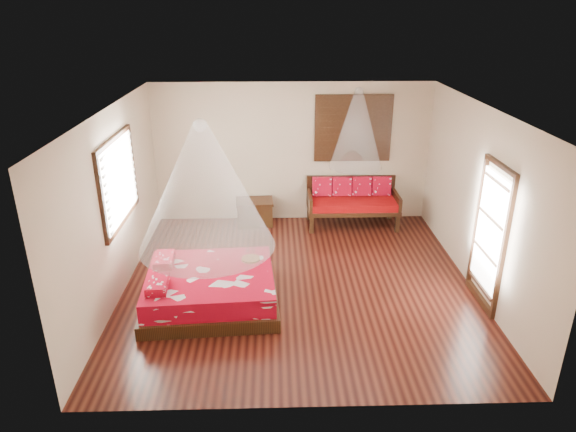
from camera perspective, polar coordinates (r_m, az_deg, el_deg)
The scene contains 10 objects.
room at distance 7.73m, azimuth 1.23°, elevation 1.56°, with size 5.54×5.54×2.84m.
bed at distance 7.79m, azimuth -8.68°, elevation -7.94°, with size 2.05×1.88×0.63m.
daybed at distance 10.38m, azimuth 7.15°, elevation 1.78°, with size 1.81×0.80×0.95m.
storage_chest at distance 10.43m, azimuth -3.72°, elevation 0.45°, with size 0.77×0.58×0.51m.
shutter_panel at distance 10.30m, azimuth 7.25°, elevation 9.63°, with size 1.52×0.06×1.32m.
window_left at distance 8.15m, azimuth -18.26°, elevation 3.75°, with size 0.10×1.74×1.34m.
glazed_door at distance 7.93m, azimuth 21.46°, elevation -2.13°, with size 0.08×1.02×2.16m.
wine_tray at distance 7.96m, azimuth -4.17°, elevation -4.46°, with size 0.29×0.29×0.23m.
mosquito_net_main at distance 7.12m, azimuth -9.31°, elevation 3.24°, with size 1.93×1.93×1.80m, color white.
mosquito_net_daybed at distance 9.83m, azimuth 7.68°, elevation 9.59°, with size 1.01×1.01×1.50m, color white.
Camera 1 is at (-0.38, -7.21, 4.16)m, focal length 32.00 mm.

